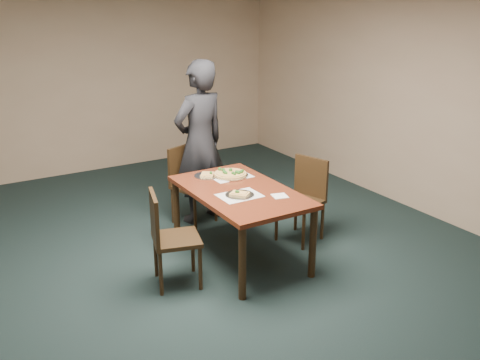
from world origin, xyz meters
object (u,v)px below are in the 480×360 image
diner (200,143)px  slice_plate_far (207,175)px  chair_right (305,194)px  chair_left (168,234)px  chair_far (189,180)px  slice_plate_near (240,194)px  dining_table (240,198)px  pizza_pan (230,174)px

diner → slice_plate_far: diner is taller
chair_right → chair_left: bearing=-101.8°
diner → chair_far: bearing=-23.5°
chair_left → slice_plate_near: 0.79m
chair_right → dining_table: bearing=-103.9°
pizza_pan → slice_plate_near: size_ratio=1.36×
dining_table → slice_plate_far: bearing=99.3°
diner → slice_plate_far: size_ratio=6.81×
chair_right → pizza_pan: (-0.73, 0.35, 0.26)m
dining_table → slice_plate_far: (-0.09, 0.53, 0.10)m
chair_far → slice_plate_far: 0.66m
chair_right → slice_plate_far: chair_right is taller
chair_right → pizza_pan: 0.85m
chair_right → slice_plate_near: (-0.95, -0.20, 0.25)m
chair_far → slice_plate_far: bearing=-116.6°
dining_table → diner: (0.12, 1.11, 0.30)m
chair_left → chair_right: 1.70m
diner → slice_plate_near: diner is taller
diner → chair_left: bearing=40.0°
chair_far → chair_right: bearing=-71.2°
dining_table → pizza_pan: (0.13, 0.41, 0.12)m
pizza_pan → chair_left: bearing=-151.5°
slice_plate_far → chair_left: bearing=-139.4°
slice_plate_far → slice_plate_near: bearing=-90.3°
dining_table → chair_right: bearing=3.8°
dining_table → chair_right: (0.86, 0.06, -0.14)m
chair_left → slice_plate_far: bearing=-34.1°
dining_table → chair_right: 0.87m
chair_far → diner: 0.46m
slice_plate_far → chair_right: bearing=-26.6°
chair_far → chair_left: bearing=-143.2°
dining_table → pizza_pan: pizza_pan is taller
slice_plate_near → chair_right: bearing=11.9°
pizza_pan → slice_plate_far: pizza_pan is taller
pizza_pan → chair_far: bearing=101.1°
dining_table → chair_left: (-0.84, -0.12, -0.14)m
chair_left → slice_plate_near: bearing=-76.8°
dining_table → chair_left: chair_left is taller
dining_table → chair_far: chair_far is taller
chair_far → diner: bearing=-31.6°
dining_table → chair_far: size_ratio=1.65×
chair_left → pizza_pan: size_ratio=2.38×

